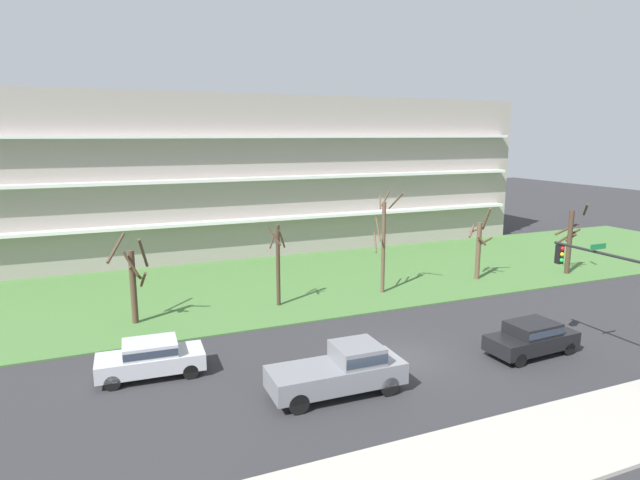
{
  "coord_description": "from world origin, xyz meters",
  "views": [
    {
      "loc": [
        -12.44,
        -19.83,
        10.11
      ],
      "look_at": [
        -1.52,
        6.0,
        4.56
      ],
      "focal_mm": 30.08,
      "sensor_mm": 36.0,
      "label": 1
    }
  ],
  "objects_px": {
    "sedan_black_center_left": "(532,337)",
    "traffic_signal_mast": "(614,287)",
    "sedan_silver_center_right": "(151,357)",
    "pickup_gray_near_left": "(342,369)",
    "tree_left": "(278,263)",
    "tree_right": "(479,246)",
    "tree_center": "(383,242)",
    "tree_far_left": "(133,280)",
    "tree_far_right": "(570,239)"
  },
  "relations": [
    {
      "from": "sedan_black_center_left",
      "to": "sedan_silver_center_right",
      "type": "relative_size",
      "value": 1.0
    },
    {
      "from": "tree_left",
      "to": "sedan_silver_center_right",
      "type": "bearing_deg",
      "value": -139.29
    },
    {
      "from": "tree_left",
      "to": "pickup_gray_near_left",
      "type": "xyz_separation_m",
      "value": [
        -1.18,
        -11.38,
        -1.66
      ]
    },
    {
      "from": "pickup_gray_near_left",
      "to": "traffic_signal_mast",
      "type": "bearing_deg",
      "value": -12.46
    },
    {
      "from": "tree_center",
      "to": "tree_far_right",
      "type": "xyz_separation_m",
      "value": [
        14.94,
        -1.06,
        -0.76
      ]
    },
    {
      "from": "tree_right",
      "to": "traffic_signal_mast",
      "type": "distance_m",
      "value": 15.17
    },
    {
      "from": "tree_left",
      "to": "sedan_black_center_left",
      "type": "distance_m",
      "value": 14.36
    },
    {
      "from": "tree_far_right",
      "to": "pickup_gray_near_left",
      "type": "xyz_separation_m",
      "value": [
        -23.18,
        -10.26,
        -1.61
      ]
    },
    {
      "from": "tree_center",
      "to": "pickup_gray_near_left",
      "type": "distance_m",
      "value": 14.2
    },
    {
      "from": "tree_right",
      "to": "tree_far_right",
      "type": "xyz_separation_m",
      "value": [
        7.1,
        -1.36,
        0.23
      ]
    },
    {
      "from": "traffic_signal_mast",
      "to": "pickup_gray_near_left",
      "type": "bearing_deg",
      "value": 166.53
    },
    {
      "from": "tree_far_left",
      "to": "sedan_black_center_left",
      "type": "bearing_deg",
      "value": -34.59
    },
    {
      "from": "tree_left",
      "to": "traffic_signal_mast",
      "type": "xyz_separation_m",
      "value": [
        10.13,
        -14.08,
        1.13
      ]
    },
    {
      "from": "tree_far_right",
      "to": "traffic_signal_mast",
      "type": "height_order",
      "value": "traffic_signal_mast"
    },
    {
      "from": "tree_far_left",
      "to": "traffic_signal_mast",
      "type": "xyz_separation_m",
      "value": [
        18.22,
        -14.2,
        1.35
      ]
    },
    {
      "from": "tree_far_left",
      "to": "pickup_gray_near_left",
      "type": "relative_size",
      "value": 0.89
    },
    {
      "from": "tree_far_left",
      "to": "sedan_black_center_left",
      "type": "relative_size",
      "value": 1.08
    },
    {
      "from": "tree_far_left",
      "to": "tree_far_right",
      "type": "bearing_deg",
      "value": -2.35
    },
    {
      "from": "tree_left",
      "to": "tree_right",
      "type": "bearing_deg",
      "value": 0.96
    },
    {
      "from": "tree_far_left",
      "to": "sedan_silver_center_right",
      "type": "bearing_deg",
      "value": -89.15
    },
    {
      "from": "tree_far_left",
      "to": "sedan_silver_center_right",
      "type": "height_order",
      "value": "tree_far_left"
    },
    {
      "from": "sedan_silver_center_right",
      "to": "tree_far_right",
      "type": "bearing_deg",
      "value": -166.02
    },
    {
      "from": "pickup_gray_near_left",
      "to": "sedan_silver_center_right",
      "type": "distance_m",
      "value": 8.16
    },
    {
      "from": "tree_center",
      "to": "sedan_black_center_left",
      "type": "distance_m",
      "value": 11.69
    },
    {
      "from": "tree_far_left",
      "to": "tree_left",
      "type": "height_order",
      "value": "tree_left"
    },
    {
      "from": "tree_center",
      "to": "tree_right",
      "type": "height_order",
      "value": "tree_center"
    },
    {
      "from": "tree_center",
      "to": "pickup_gray_near_left",
      "type": "relative_size",
      "value": 1.23
    },
    {
      "from": "tree_center",
      "to": "traffic_signal_mast",
      "type": "distance_m",
      "value": 14.37
    },
    {
      "from": "tree_far_left",
      "to": "tree_right",
      "type": "height_order",
      "value": "tree_right"
    },
    {
      "from": "tree_center",
      "to": "tree_right",
      "type": "distance_m",
      "value": 7.9
    },
    {
      "from": "sedan_black_center_left",
      "to": "tree_center",
      "type": "bearing_deg",
      "value": 94.72
    },
    {
      "from": "sedan_black_center_left",
      "to": "sedan_silver_center_right",
      "type": "xyz_separation_m",
      "value": [
        -16.56,
        4.5,
        0.0
      ]
    },
    {
      "from": "tree_center",
      "to": "traffic_signal_mast",
      "type": "xyz_separation_m",
      "value": [
        3.07,
        -14.03,
        0.43
      ]
    },
    {
      "from": "tree_right",
      "to": "tree_far_right",
      "type": "bearing_deg",
      "value": -10.86
    },
    {
      "from": "tree_left",
      "to": "tree_far_right",
      "type": "relative_size",
      "value": 0.91
    },
    {
      "from": "tree_far_left",
      "to": "tree_far_right",
      "type": "relative_size",
      "value": 0.9
    },
    {
      "from": "tree_far_right",
      "to": "sedan_silver_center_right",
      "type": "bearing_deg",
      "value": -169.13
    },
    {
      "from": "tree_far_right",
      "to": "traffic_signal_mast",
      "type": "bearing_deg",
      "value": -132.46
    },
    {
      "from": "tree_far_left",
      "to": "tree_left",
      "type": "distance_m",
      "value": 8.09
    },
    {
      "from": "tree_left",
      "to": "sedan_black_center_left",
      "type": "height_order",
      "value": "tree_left"
    },
    {
      "from": "tree_center",
      "to": "sedan_silver_center_right",
      "type": "height_order",
      "value": "tree_center"
    },
    {
      "from": "tree_center",
      "to": "tree_right",
      "type": "xyz_separation_m",
      "value": [
        7.84,
        0.3,
        -0.99
      ]
    },
    {
      "from": "tree_far_left",
      "to": "sedan_black_center_left",
      "type": "xyz_separation_m",
      "value": [
        16.67,
        -11.49,
        -1.59
      ]
    },
    {
      "from": "sedan_silver_center_right",
      "to": "traffic_signal_mast",
      "type": "height_order",
      "value": "traffic_signal_mast"
    },
    {
      "from": "tree_left",
      "to": "tree_center",
      "type": "height_order",
      "value": "tree_center"
    },
    {
      "from": "sedan_black_center_left",
      "to": "traffic_signal_mast",
      "type": "xyz_separation_m",
      "value": [
        1.55,
        -2.71,
        2.94
      ]
    },
    {
      "from": "tree_far_left",
      "to": "tree_left",
      "type": "xyz_separation_m",
      "value": [
        8.09,
        -0.12,
        0.22
      ]
    },
    {
      "from": "tree_far_left",
      "to": "traffic_signal_mast",
      "type": "distance_m",
      "value": 23.14
    },
    {
      "from": "sedan_black_center_left",
      "to": "sedan_silver_center_right",
      "type": "height_order",
      "value": "same"
    },
    {
      "from": "tree_left",
      "to": "tree_right",
      "type": "relative_size",
      "value": 0.95
    }
  ]
}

